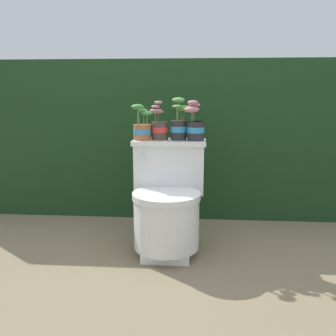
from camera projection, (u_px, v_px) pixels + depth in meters
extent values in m
plane|color=#75664C|center=(163.00, 253.00, 2.32)|extent=(12.00, 12.00, 0.00)
cube|color=#193819|center=(174.00, 136.00, 3.21)|extent=(3.76, 0.75, 1.22)
cube|color=silver|center=(166.00, 251.00, 2.28)|extent=(0.28, 0.29, 0.06)
cylinder|color=silver|center=(166.00, 223.00, 2.25)|extent=(0.39, 0.39, 0.30)
cylinder|color=silver|center=(166.00, 196.00, 2.22)|extent=(0.41, 0.41, 0.04)
cube|color=silver|center=(169.00, 168.00, 2.43)|extent=(0.44, 0.21, 0.31)
cube|color=silver|center=(169.00, 142.00, 2.40)|extent=(0.46, 0.23, 0.03)
cylinder|color=silver|center=(143.00, 157.00, 2.29)|extent=(0.02, 0.05, 0.02)
cylinder|color=#9E5638|center=(142.00, 132.00, 2.37)|extent=(0.11, 0.11, 0.10)
cylinder|color=#2D84BC|center=(142.00, 131.00, 2.37)|extent=(0.11, 0.11, 0.03)
cylinder|color=#332319|center=(142.00, 125.00, 2.36)|extent=(0.10, 0.10, 0.01)
cylinder|color=#4C753D|center=(139.00, 117.00, 2.33)|extent=(0.01, 0.01, 0.10)
ellipsoid|color=#387F38|center=(139.00, 108.00, 2.32)|extent=(0.07, 0.05, 0.03)
cylinder|color=#4C753D|center=(144.00, 118.00, 2.37)|extent=(0.01, 0.01, 0.08)
ellipsoid|color=#387F38|center=(144.00, 111.00, 2.36)|extent=(0.06, 0.04, 0.03)
cylinder|color=#4C753D|center=(138.00, 117.00, 2.32)|extent=(0.01, 0.01, 0.10)
ellipsoid|color=#387F38|center=(138.00, 107.00, 2.31)|extent=(0.08, 0.06, 0.03)
cylinder|color=#4C753D|center=(147.00, 120.00, 2.34)|extent=(0.01, 0.01, 0.06)
ellipsoid|color=#387F38|center=(147.00, 113.00, 2.33)|extent=(0.07, 0.05, 0.03)
cylinder|color=#47382D|center=(160.00, 131.00, 2.39)|extent=(0.10, 0.10, 0.11)
cylinder|color=red|center=(160.00, 130.00, 2.39)|extent=(0.11, 0.11, 0.03)
cylinder|color=#332319|center=(160.00, 123.00, 2.38)|extent=(0.10, 0.10, 0.01)
cylinder|color=#4C753D|center=(156.00, 117.00, 2.39)|extent=(0.01, 0.01, 0.05)
ellipsoid|color=#B26B75|center=(156.00, 112.00, 2.38)|extent=(0.09, 0.07, 0.03)
cylinder|color=#4C753D|center=(156.00, 117.00, 2.38)|extent=(0.01, 0.01, 0.06)
ellipsoid|color=#B26B75|center=(156.00, 111.00, 2.37)|extent=(0.08, 0.06, 0.03)
cylinder|color=#4C753D|center=(158.00, 113.00, 2.37)|extent=(0.01, 0.01, 0.11)
ellipsoid|color=#B26B75|center=(158.00, 102.00, 2.36)|extent=(0.05, 0.04, 0.02)
cylinder|color=#4C753D|center=(156.00, 115.00, 2.37)|extent=(0.01, 0.01, 0.09)
ellipsoid|color=#B26B75|center=(155.00, 107.00, 2.36)|extent=(0.06, 0.04, 0.02)
cylinder|color=#262628|center=(179.00, 130.00, 2.37)|extent=(0.10, 0.10, 0.12)
cylinder|color=#2D84BC|center=(179.00, 129.00, 2.37)|extent=(0.10, 0.10, 0.04)
cylinder|color=#332319|center=(179.00, 121.00, 2.36)|extent=(0.09, 0.09, 0.01)
cylinder|color=#4C753D|center=(182.00, 115.00, 2.37)|extent=(0.01, 0.01, 0.07)
ellipsoid|color=#569342|center=(182.00, 109.00, 2.36)|extent=(0.06, 0.04, 0.02)
cylinder|color=#4C753D|center=(184.00, 115.00, 2.37)|extent=(0.01, 0.01, 0.06)
ellipsoid|color=#569342|center=(184.00, 108.00, 2.36)|extent=(0.10, 0.07, 0.04)
cylinder|color=#4C753D|center=(177.00, 114.00, 2.32)|extent=(0.01, 0.01, 0.08)
ellipsoid|color=#569342|center=(177.00, 106.00, 2.31)|extent=(0.06, 0.05, 0.02)
cylinder|color=#4C753D|center=(178.00, 111.00, 2.36)|extent=(0.01, 0.01, 0.12)
ellipsoid|color=#569342|center=(178.00, 100.00, 2.34)|extent=(0.08, 0.06, 0.03)
cylinder|color=#262628|center=(196.00, 131.00, 2.35)|extent=(0.11, 0.11, 0.12)
cylinder|color=#2D84BC|center=(196.00, 130.00, 2.34)|extent=(0.11, 0.11, 0.04)
cylinder|color=#332319|center=(196.00, 122.00, 2.34)|extent=(0.10, 0.10, 0.01)
cylinder|color=#4C753D|center=(193.00, 113.00, 2.30)|extent=(0.01, 0.01, 0.11)
ellipsoid|color=#B26B75|center=(193.00, 103.00, 2.29)|extent=(0.07, 0.05, 0.03)
cylinder|color=#4C753D|center=(194.00, 114.00, 2.32)|extent=(0.01, 0.01, 0.09)
ellipsoid|color=#B26B75|center=(194.00, 105.00, 2.30)|extent=(0.07, 0.05, 0.03)
cylinder|color=#4C753D|center=(192.00, 117.00, 2.30)|extent=(0.01, 0.01, 0.06)
ellipsoid|color=#B26B75|center=(192.00, 110.00, 2.29)|extent=(0.09, 0.06, 0.04)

